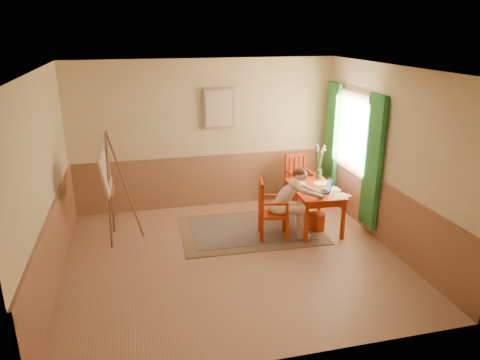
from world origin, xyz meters
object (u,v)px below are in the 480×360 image
object	(u,v)px
chair_back	(299,180)
figure	(290,200)
chair_left	(270,209)
easel	(108,177)
table	(314,193)
laptop	(322,190)

from	to	relation	value
chair_back	figure	world-z (taller)	figure
chair_left	figure	size ratio (longest dim) A/B	0.83
easel	figure	bearing A→B (deg)	-12.09
table	chair_back	distance (m)	1.06
chair_left	easel	size ratio (longest dim) A/B	0.55
chair_left	chair_back	xyz separation A→B (m)	(0.97, 1.27, 0.00)
laptop	figure	bearing A→B (deg)	-173.48
table	easel	bearing A→B (deg)	174.51
table	chair_left	world-z (taller)	chair_left
figure	laptop	distance (m)	0.59
figure	laptop	size ratio (longest dim) A/B	3.27
chair_left	laptop	world-z (taller)	chair_left
figure	laptop	xyz separation A→B (m)	(0.58, 0.07, 0.10)
table	chair_left	distance (m)	0.89
chair_left	easel	distance (m)	2.65
chair_back	laptop	distance (m)	1.29
table	chair_back	world-z (taller)	chair_back
chair_back	laptop	world-z (taller)	chair_back
chair_back	laptop	bearing A→B (deg)	-93.59
laptop	easel	distance (m)	3.48
chair_left	laptop	size ratio (longest dim) A/B	2.73
laptop	table	bearing A→B (deg)	99.81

